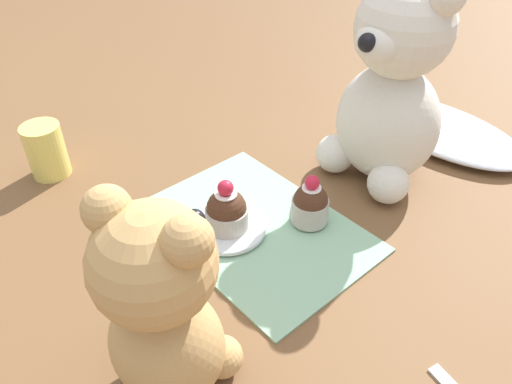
# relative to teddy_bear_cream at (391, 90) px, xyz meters

# --- Properties ---
(ground_plane) EXTENTS (4.00, 4.00, 0.00)m
(ground_plane) POSITION_rel_teddy_bear_cream_xyz_m (-0.02, -0.20, -0.13)
(ground_plane) COLOR brown
(knitted_placemat) EXTENTS (0.27, 0.19, 0.01)m
(knitted_placemat) POSITION_rel_teddy_bear_cream_xyz_m (-0.02, -0.20, -0.12)
(knitted_placemat) COLOR #8EBC99
(knitted_placemat) RESTS_ON ground_plane
(tulle_cloth) EXTENTS (0.28, 0.14, 0.03)m
(tulle_cloth) POSITION_rel_teddy_bear_cream_xyz_m (-0.00, 0.15, -0.11)
(tulle_cloth) COLOR silver
(tulle_cloth) RESTS_ON ground_plane
(teddy_bear_cream) EXTENTS (0.14, 0.14, 0.27)m
(teddy_bear_cream) POSITION_rel_teddy_bear_cream_xyz_m (0.00, 0.00, 0.00)
(teddy_bear_cream) COLOR silver
(teddy_bear_cream) RESTS_ON ground_plane
(teddy_bear_tan) EXTENTS (0.12, 0.12, 0.20)m
(teddy_bear_tan) POSITION_rel_teddy_bear_cream_xyz_m (0.08, -0.39, -0.02)
(teddy_bear_tan) COLOR tan
(teddy_bear_tan) RESTS_ON ground_plane
(cupcake_near_cream_bear) EXTENTS (0.04, 0.04, 0.06)m
(cupcake_near_cream_bear) POSITION_rel_teddy_bear_cream_xyz_m (0.01, -0.15, -0.10)
(cupcake_near_cream_bear) COLOR #B2ADA3
(cupcake_near_cream_bear) RESTS_ON knitted_placemat
(saucer_plate) EXTENTS (0.09, 0.09, 0.01)m
(saucer_plate) POSITION_rel_teddy_bear_cream_xyz_m (-0.04, -0.23, -0.12)
(saucer_plate) COLOR silver
(saucer_plate) RESTS_ON knitted_placemat
(cupcake_near_tan_bear) EXTENTS (0.05, 0.05, 0.07)m
(cupcake_near_tan_bear) POSITION_rel_teddy_bear_cream_xyz_m (-0.04, -0.23, -0.09)
(cupcake_near_tan_bear) COLOR #B2ADA3
(cupcake_near_tan_bear) RESTS_ON saucer_plate
(juice_glass) EXTENTS (0.05, 0.05, 0.07)m
(juice_glass) POSITION_rel_teddy_bear_cream_xyz_m (-0.30, -0.33, -0.09)
(juice_glass) COLOR #EADB66
(juice_glass) RESTS_ON ground_plane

